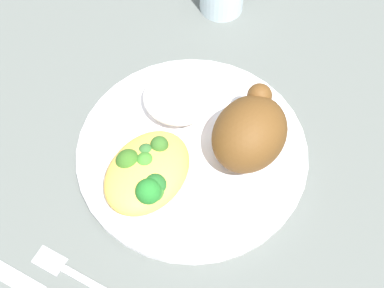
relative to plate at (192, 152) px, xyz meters
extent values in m
plane|color=#5C615C|center=(0.00, 0.00, -0.01)|extent=(2.00, 2.00, 0.00)
cylinder|color=white|center=(0.00, 0.00, 0.00)|extent=(0.27, 0.27, 0.01)
torus|color=white|center=(0.00, 0.00, 0.00)|extent=(0.28, 0.28, 0.01)
ellipsoid|color=brown|center=(0.03, -0.06, 0.05)|extent=(0.10, 0.08, 0.08)
sphere|color=brown|center=(0.07, -0.04, 0.06)|extent=(0.03, 0.03, 0.03)
ellipsoid|color=white|center=(0.04, 0.05, 0.03)|extent=(0.08, 0.09, 0.03)
ellipsoid|color=#F2B54B|center=(-0.06, 0.02, 0.03)|extent=(0.12, 0.09, 0.04)
sphere|color=#246627|center=(-0.07, 0.00, 0.04)|extent=(0.03, 0.03, 0.03)
sphere|color=#386A21|center=(-0.07, 0.04, 0.03)|extent=(0.03, 0.03, 0.03)
sphere|color=#41872C|center=(-0.06, 0.03, 0.04)|extent=(0.02, 0.02, 0.02)
sphere|color=#366825|center=(-0.03, 0.02, 0.04)|extent=(0.02, 0.02, 0.02)
sphere|color=#3A7D2D|center=(-0.08, 0.00, 0.03)|extent=(0.03, 0.03, 0.03)
sphere|color=#366A2F|center=(-0.05, 0.03, 0.04)|extent=(0.02, 0.02, 0.02)
sphere|color=#247729|center=(-0.09, 0.00, 0.04)|extent=(0.03, 0.03, 0.03)
cube|color=#B2B2B7|center=(-0.20, 0.06, -0.01)|extent=(0.02, 0.04, 0.00)
cube|color=#B2B2B7|center=(-0.23, 0.10, -0.01)|extent=(0.03, 0.11, 0.00)
camera|label=1|loc=(-0.27, -0.17, 0.55)|focal=49.63mm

